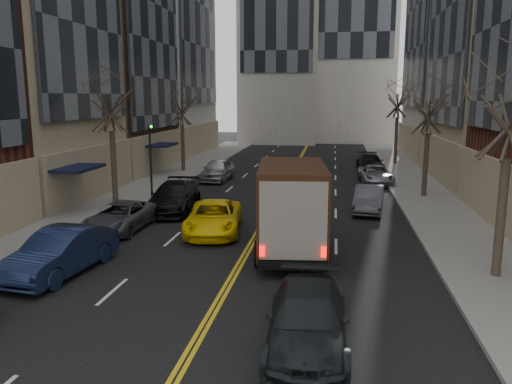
% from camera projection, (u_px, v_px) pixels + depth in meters
% --- Properties ---
extents(sidewalk_left, '(4.00, 66.00, 0.15)m').
position_uv_depth(sidewalk_left, '(156.00, 183.00, 35.02)').
color(sidewalk_left, slate).
rests_on(sidewalk_left, ground).
extents(sidewalk_right, '(4.00, 66.00, 0.15)m').
position_uv_depth(sidewalk_right, '(421.00, 191.00, 32.30)').
color(sidewalk_right, slate).
rests_on(sidewalk_right, ground).
extents(tree_lf_mid, '(3.20, 3.20, 8.91)m').
position_uv_depth(tree_lf_mid, '(110.00, 87.00, 26.97)').
color(tree_lf_mid, '#382D23').
rests_on(tree_lf_mid, sidewalk_left).
extents(tree_lf_far, '(3.20, 3.20, 8.12)m').
position_uv_depth(tree_lf_far, '(182.00, 97.00, 39.69)').
color(tree_lf_far, '#382D23').
rests_on(tree_lf_far, sidewalk_left).
extents(tree_rt_mid, '(3.20, 3.20, 8.32)m').
position_uv_depth(tree_rt_mid, '(430.00, 95.00, 29.25)').
color(tree_rt_mid, '#382D23').
rests_on(tree_rt_mid, sidewalk_right).
extents(tree_rt_far, '(3.20, 3.20, 9.11)m').
position_uv_depth(tree_rt_far, '(399.00, 89.00, 43.70)').
color(tree_rt_far, '#382D23').
rests_on(tree_rt_far, sidewalk_right).
extents(traffic_signal, '(0.29, 0.26, 4.70)m').
position_uv_depth(traffic_signal, '(150.00, 153.00, 29.40)').
color(traffic_signal, black).
rests_on(traffic_signal, sidewalk_left).
extents(ups_truck, '(3.17, 6.72, 3.56)m').
position_uv_depth(ups_truck, '(291.00, 208.00, 19.41)').
color(ups_truck, black).
rests_on(ups_truck, ground).
extents(observer_sedan, '(2.09, 4.83, 1.39)m').
position_uv_depth(observer_sedan, '(307.00, 320.00, 12.18)').
color(observer_sedan, black).
rests_on(observer_sedan, ground).
extents(taxi, '(2.99, 5.31, 1.40)m').
position_uv_depth(taxi, '(214.00, 217.00, 22.49)').
color(taxi, yellow).
rests_on(taxi, ground).
extents(pedestrian, '(0.59, 0.74, 1.79)m').
position_uv_depth(pedestrian, '(305.00, 214.00, 22.33)').
color(pedestrian, black).
rests_on(pedestrian, ground).
extents(parked_lf_b, '(2.23, 4.95, 1.58)m').
position_uv_depth(parked_lf_b, '(61.00, 252.00, 17.17)').
color(parked_lf_b, '#111935').
rests_on(parked_lf_b, ground).
extents(parked_lf_c, '(2.23, 4.68, 1.29)m').
position_uv_depth(parked_lf_c, '(120.00, 217.00, 22.85)').
color(parked_lf_c, '#4A4C52').
rests_on(parked_lf_c, ground).
extents(parked_lf_d, '(2.57, 5.50, 1.55)m').
position_uv_depth(parked_lf_d, '(174.00, 197.00, 26.68)').
color(parked_lf_d, black).
rests_on(parked_lf_d, ground).
extents(parked_lf_e, '(1.96, 4.65, 1.57)m').
position_uv_depth(parked_lf_e, '(217.00, 170.00, 36.60)').
color(parked_lf_e, '#A6A9AD').
rests_on(parked_lf_e, ground).
extents(parked_rt_a, '(1.90, 4.26, 1.36)m').
position_uv_depth(parked_rt_a, '(369.00, 199.00, 26.62)').
color(parked_rt_a, '#47494F').
rests_on(parked_rt_a, ground).
extents(parked_rt_b, '(2.45, 4.77, 1.29)m').
position_uv_depth(parked_rt_b, '(376.00, 175.00, 35.22)').
color(parked_rt_b, '#9D9FA4').
rests_on(parked_rt_b, ground).
extents(parked_rt_c, '(2.20, 4.95, 1.41)m').
position_uv_depth(parked_rt_c, '(370.00, 163.00, 41.24)').
color(parked_rt_c, black).
rests_on(parked_rt_c, ground).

